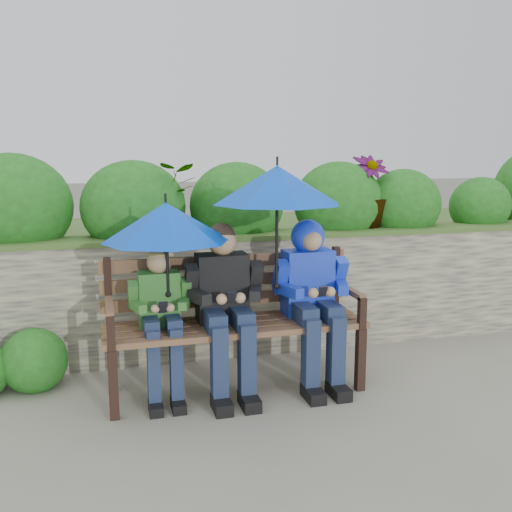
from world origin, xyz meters
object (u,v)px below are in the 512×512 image
object	(u,v)px
park_bench	(233,313)
boy_middle	(225,300)
boy_left	(161,313)
umbrella_right	(277,185)
umbrella_left	(166,222)
boy_right	(312,288)

from	to	relation	value
park_bench	boy_middle	distance (m)	0.17
boy_left	umbrella_right	size ratio (longest dim) A/B	1.14
umbrella_right	boy_middle	bearing A→B (deg)	177.65
boy_left	park_bench	bearing A→B (deg)	8.53
boy_middle	umbrella_right	world-z (taller)	umbrella_right
park_bench	boy_middle	world-z (taller)	boy_middle
boy_left	umbrella_left	distance (m)	0.63
boy_right	umbrella_left	bearing A→B (deg)	179.25
boy_left	boy_right	bearing A→B (deg)	-0.14
boy_left	umbrella_right	world-z (taller)	umbrella_right
boy_left	boy_middle	xyz separation A→B (m)	(0.45, -0.02, 0.07)
boy_right	umbrella_left	size ratio (longest dim) A/B	1.40
boy_right	umbrella_right	xyz separation A→B (m)	(-0.28, -0.03, 0.76)
park_bench	umbrella_left	distance (m)	0.84
park_bench	boy_middle	bearing A→B (deg)	-129.22
boy_right	umbrella_right	bearing A→B (deg)	-174.22
boy_right	umbrella_right	distance (m)	0.81
park_bench	umbrella_right	xyz separation A→B (m)	(0.29, -0.11, 0.93)
park_bench	umbrella_right	world-z (taller)	umbrella_right
boy_middle	umbrella_right	distance (m)	0.88
umbrella_right	park_bench	bearing A→B (deg)	159.44
boy_left	umbrella_left	size ratio (longest dim) A/B	1.22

